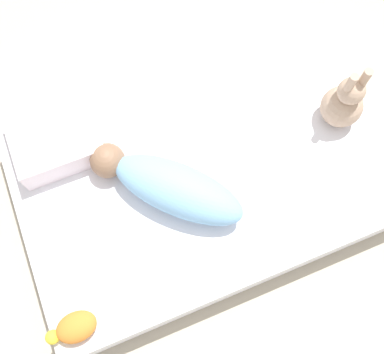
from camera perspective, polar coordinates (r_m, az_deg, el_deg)
The scene contains 6 objects.
ground_plane at distance 1.93m, azimuth 1.51°, elevation -1.00°, with size 12.00×12.00×0.00m, color #B2A893.
bed_mattress at distance 1.83m, azimuth 1.59°, elevation 0.06°, with size 1.45×0.94×0.20m.
swaddled_baby at distance 1.63m, azimuth -3.05°, elevation -1.07°, with size 0.51×0.52×0.16m.
pillow at distance 1.80m, azimuth -16.98°, elevation 4.86°, with size 0.32×0.30×0.12m.
bunny_plush at distance 1.83m, azimuth 18.72°, elevation 8.90°, with size 0.16×0.16×0.31m.
turtle_plush at distance 1.63m, azimuth -14.75°, elevation -18.05°, with size 0.18×0.10×0.08m.
Camera 1 is at (0.29, 0.57, 1.82)m, focal length 42.00 mm.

